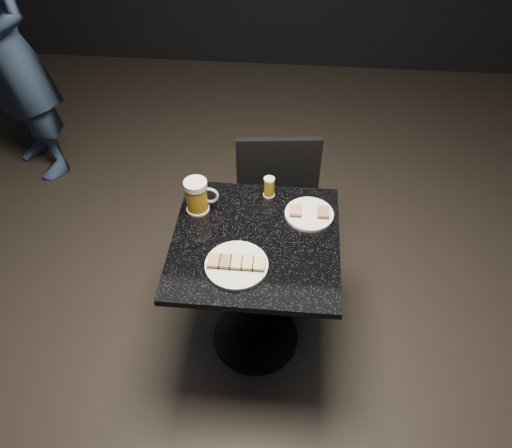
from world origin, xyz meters
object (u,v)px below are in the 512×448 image
(chair, at_px, (278,214))
(plate_small, at_px, (309,214))
(beer_tumbler, at_px, (269,187))
(patron, at_px, (6,47))
(plate_large, at_px, (237,265))
(table, at_px, (256,276))
(beer_mug, at_px, (197,196))

(chair, bearing_deg, plate_small, -60.98)
(plate_small, xyz_separation_m, beer_tumbler, (-0.18, 0.12, 0.04))
(patron, bearing_deg, plate_large, -6.08)
(beer_tumbler, distance_m, chair, 0.33)
(plate_small, height_order, beer_tumbler, beer_tumbler)
(plate_small, bearing_deg, chair, 119.02)
(plate_large, relative_size, beer_tumbler, 2.57)
(patron, relative_size, table, 2.38)
(beer_mug, bearing_deg, chair, 36.93)
(plate_large, relative_size, patron, 0.14)
(chair, bearing_deg, patron, 152.19)
(plate_large, distance_m, patron, 2.17)
(plate_large, xyz_separation_m, beer_tumbler, (0.10, 0.43, 0.04))
(patron, relative_size, beer_tumbler, 18.19)
(plate_small, bearing_deg, beer_tumbler, 147.56)
(chair, bearing_deg, beer_mug, -143.07)
(plate_large, relative_size, plate_small, 1.18)
(patron, xyz_separation_m, chair, (1.72, -0.91, -0.39))
(plate_small, distance_m, chair, 0.39)
(plate_small, height_order, chair, chair)
(plate_large, relative_size, table, 0.34)
(beer_tumbler, bearing_deg, plate_small, -32.44)
(plate_small, height_order, patron, patron)
(beer_mug, distance_m, chair, 0.54)
(beer_tumbler, bearing_deg, table, -97.24)
(beer_mug, bearing_deg, beer_tumbler, 21.92)
(patron, xyz_separation_m, beer_tumbler, (1.68, -1.04, -0.09))
(beer_tumbler, xyz_separation_m, chair, (0.04, 0.14, -0.30))
(table, relative_size, beer_mug, 4.75)
(table, xyz_separation_m, beer_mug, (-0.27, 0.16, 0.32))
(patron, distance_m, chair, 1.98)
(table, bearing_deg, plate_large, -111.96)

